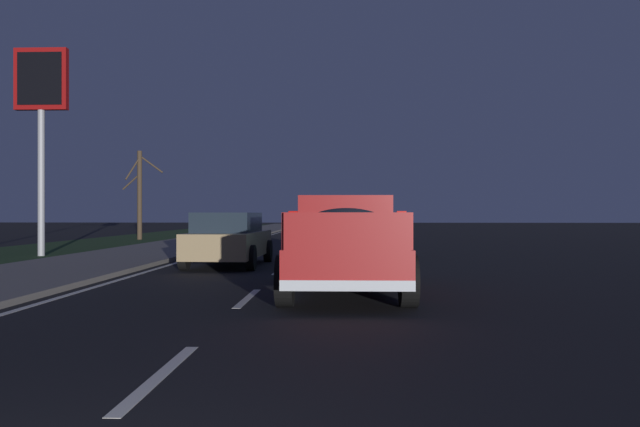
# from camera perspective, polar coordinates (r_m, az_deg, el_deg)

# --- Properties ---
(ground) EXTENTS (144.00, 144.00, 0.00)m
(ground) POSITION_cam_1_polar(r_m,az_deg,el_deg) (29.25, -1.15, -2.97)
(ground) COLOR black
(sidewalk_shoulder) EXTENTS (108.00, 4.00, 0.12)m
(sidewalk_shoulder) POSITION_cam_1_polar(r_m,az_deg,el_deg) (30.12, -12.05, -2.77)
(sidewalk_shoulder) COLOR slate
(sidewalk_shoulder) RESTS_ON ground
(grass_verge) EXTENTS (108.00, 6.00, 0.01)m
(grass_verge) POSITION_cam_1_polar(r_m,az_deg,el_deg) (31.73, -20.85, -2.73)
(grass_verge) COLOR #1E3819
(grass_verge) RESTS_ON ground
(lane_markings) EXTENTS (108.00, 3.54, 0.01)m
(lane_markings) POSITION_cam_1_polar(r_m,az_deg,el_deg) (31.48, -5.50, -2.75)
(lane_markings) COLOR silver
(lane_markings) RESTS_ON ground
(pickup_truck) EXTENTS (5.43, 2.30, 1.87)m
(pickup_truck) POSITION_cam_1_polar(r_m,az_deg,el_deg) (11.74, 2.39, -2.60)
(pickup_truck) COLOR maroon
(pickup_truck) RESTS_ON ground
(sedan_green) EXTENTS (4.42, 2.05, 1.54)m
(sedan_green) POSITION_cam_1_polar(r_m,az_deg,el_deg) (21.55, 1.93, -1.94)
(sedan_green) COLOR #14592D
(sedan_green) RESTS_ON ground
(sedan_tan) EXTENTS (4.45, 2.10, 1.54)m
(sedan_tan) POSITION_cam_1_polar(r_m,az_deg,el_deg) (17.84, -8.50, -2.34)
(sedan_tan) COLOR #9E845B
(sedan_tan) RESTS_ON ground
(gas_price_sign) EXTENTS (0.27, 1.90, 7.40)m
(gas_price_sign) POSITION_cam_1_polar(r_m,az_deg,el_deg) (24.22, -24.60, 9.68)
(gas_price_sign) COLOR #99999E
(gas_price_sign) RESTS_ON ground
(bare_tree_far) EXTENTS (1.20, 2.38, 5.16)m
(bare_tree_far) POSITION_cam_1_polar(r_m,az_deg,el_deg) (37.03, -16.51, 1.87)
(bare_tree_far) COLOR #423323
(bare_tree_far) RESTS_ON ground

